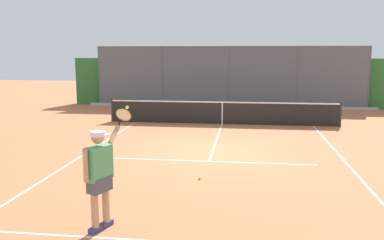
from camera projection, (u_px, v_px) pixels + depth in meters
ground_plane at (213, 151)px, 12.82m from camera, size 60.00×60.00×0.00m
court_line_markings at (208, 163)px, 11.45m from camera, size 7.65×11.28×0.01m
fence_backdrop at (229, 82)px, 23.45m from camera, size 17.88×1.37×3.37m
tennis_net at (222, 113)px, 17.58m from camera, size 9.83×0.09×1.07m
tennis_player at (100, 172)px, 7.01m from camera, size 0.54×1.41×2.03m
tennis_ball_by_sideline at (200, 178)px, 9.95m from camera, size 0.07×0.07×0.07m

